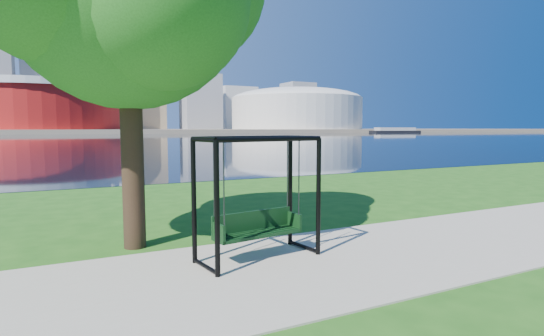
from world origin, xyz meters
TOP-DOWN VIEW (x-y plane):
  - ground at (0.00, 0.00)m, footprint 900.00×900.00m
  - path at (0.00, -0.50)m, footprint 120.00×4.00m
  - river at (0.00, 102.00)m, footprint 900.00×180.00m
  - far_bank at (0.00, 306.00)m, footprint 900.00×228.00m
  - stadium at (-10.00, 235.00)m, footprint 83.00×83.00m
  - arena at (135.00, 235.00)m, footprint 84.00×84.00m
  - skyline at (-4.27, 319.39)m, footprint 392.00×66.00m
  - swing at (-0.41, 0.21)m, footprint 2.39×1.30m
  - barge at (169.92, 181.36)m, footprint 30.73×11.67m

SIDE VIEW (x-z plane):
  - ground at x=0.00m, z-range 0.00..0.00m
  - river at x=0.00m, z-range 0.00..0.02m
  - path at x=0.00m, z-range 0.00..0.03m
  - far_bank at x=0.00m, z-range 0.00..2.00m
  - swing at x=-0.41m, z-range -0.04..2.29m
  - barge at x=169.92m, z-range -0.14..2.86m
  - stadium at x=-10.00m, z-range -1.77..30.23m
  - arena at x=135.00m, z-range 2.59..29.15m
  - skyline at x=-4.27m, z-range -12.36..84.14m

